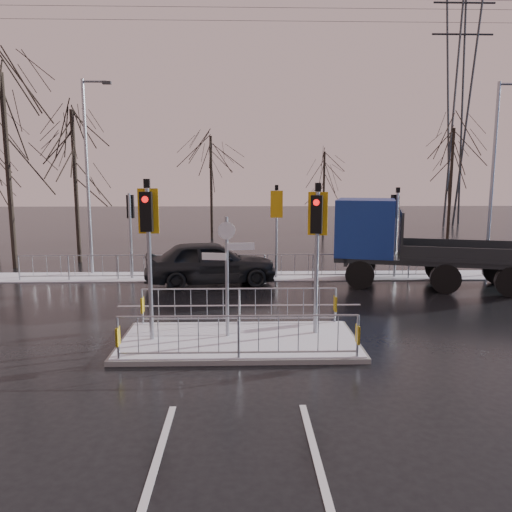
{
  "coord_description": "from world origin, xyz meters",
  "views": [
    {
      "loc": [
        0.1,
        -12.18,
        4.2
      ],
      "look_at": [
        0.51,
        2.88,
        1.8
      ],
      "focal_mm": 35.0,
      "sensor_mm": 36.0,
      "label": 1
    }
  ],
  "objects_px": {
    "traffic_island": "(239,329)",
    "street_lamp_left": "(89,170)",
    "flatbed_truck": "(392,240)",
    "street_lamp_right": "(495,172)",
    "car_far_lane": "(211,262)"
  },
  "relations": [
    {
      "from": "street_lamp_right",
      "to": "street_lamp_left",
      "type": "height_order",
      "value": "street_lamp_left"
    },
    {
      "from": "flatbed_truck",
      "to": "street_lamp_left",
      "type": "height_order",
      "value": "street_lamp_left"
    },
    {
      "from": "flatbed_truck",
      "to": "street_lamp_right",
      "type": "height_order",
      "value": "street_lamp_right"
    },
    {
      "from": "street_lamp_right",
      "to": "street_lamp_left",
      "type": "xyz_separation_m",
      "value": [
        -17.0,
        1.0,
        0.1
      ]
    },
    {
      "from": "car_far_lane",
      "to": "street_lamp_right",
      "type": "distance_m",
      "value": 12.32
    },
    {
      "from": "street_lamp_left",
      "to": "flatbed_truck",
      "type": "bearing_deg",
      "value": -11.6
    },
    {
      "from": "street_lamp_right",
      "to": "traffic_island",
      "type": "bearing_deg",
      "value": -141.27
    },
    {
      "from": "traffic_island",
      "to": "street_lamp_left",
      "type": "relative_size",
      "value": 0.73
    },
    {
      "from": "flatbed_truck",
      "to": "street_lamp_left",
      "type": "distance_m",
      "value": 12.9
    },
    {
      "from": "flatbed_truck",
      "to": "street_lamp_right",
      "type": "distance_m",
      "value": 5.55
    },
    {
      "from": "car_far_lane",
      "to": "street_lamp_right",
      "type": "xyz_separation_m",
      "value": [
        11.73,
        1.34,
        3.52
      ]
    },
    {
      "from": "flatbed_truck",
      "to": "street_lamp_left",
      "type": "bearing_deg",
      "value": 168.4
    },
    {
      "from": "flatbed_truck",
      "to": "street_lamp_right",
      "type": "bearing_deg",
      "value": 18.29
    },
    {
      "from": "traffic_island",
      "to": "car_far_lane",
      "type": "distance_m",
      "value": 7.26
    },
    {
      "from": "car_far_lane",
      "to": "flatbed_truck",
      "type": "bearing_deg",
      "value": -101.44
    }
  ]
}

